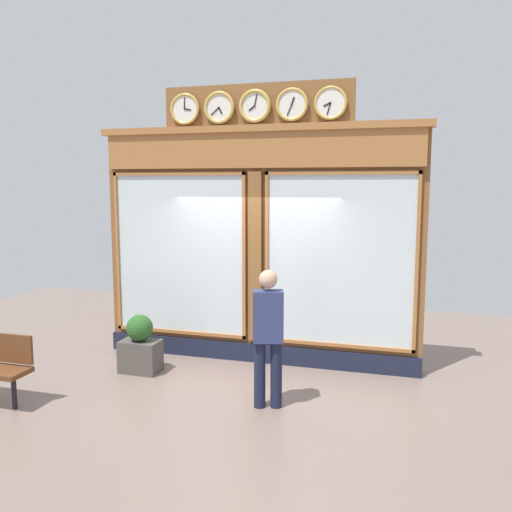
{
  "coord_description": "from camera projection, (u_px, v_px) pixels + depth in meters",
  "views": [
    {
      "loc": [
        -2.25,
        7.64,
        2.7
      ],
      "look_at": [
        0.0,
        0.0,
        1.63
      ],
      "focal_mm": 37.88,
      "sensor_mm": 36.0,
      "label": 1
    }
  ],
  "objects": [
    {
      "name": "pedestrian",
      "position": [
        268.0,
        333.0,
        6.45
      ],
      "size": [
        0.41,
        0.31,
        1.69
      ],
      "color": "#191E38",
      "rests_on": "ground_plane"
    },
    {
      "name": "planter_box",
      "position": [
        140.0,
        356.0,
        7.77
      ],
      "size": [
        0.56,
        0.36,
        0.46
      ],
      "primitive_type": "cube",
      "color": "#4C4742",
      "rests_on": "ground_plane"
    },
    {
      "name": "ground_plane",
      "position": [
        180.0,
        446.0,
        5.59
      ],
      "size": [
        14.0,
        14.0,
        0.0
      ],
      "primitive_type": "plane",
      "color": "#7A665B"
    },
    {
      "name": "shop_facade",
      "position": [
        258.0,
        242.0,
        8.13
      ],
      "size": [
        4.95,
        0.42,
        4.12
      ],
      "color": "brown",
      "rests_on": "ground_plane"
    },
    {
      "name": "planter_shrub",
      "position": [
        140.0,
        328.0,
        7.71
      ],
      "size": [
        0.38,
        0.38,
        0.38
      ],
      "primitive_type": "sphere",
      "color": "#285623",
      "rests_on": "planter_box"
    }
  ]
}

